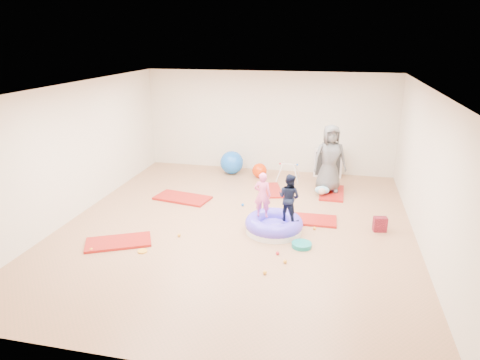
# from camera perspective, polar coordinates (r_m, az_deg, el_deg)

# --- Properties ---
(room) EXTENTS (7.01, 8.01, 2.81)m
(room) POSITION_cam_1_polar(r_m,az_deg,el_deg) (8.33, -0.45, 2.61)
(room) COLOR #9C724D
(room) RESTS_ON ground
(gym_mat_front_left) EXTENTS (1.33, 1.06, 0.05)m
(gym_mat_front_left) POSITION_cam_1_polar(r_m,az_deg,el_deg) (8.43, -15.90, -7.97)
(gym_mat_front_left) COLOR #B61C00
(gym_mat_front_left) RESTS_ON ground
(gym_mat_mid_left) EXTENTS (1.39, 0.87, 0.05)m
(gym_mat_mid_left) POSITION_cam_1_polar(r_m,az_deg,el_deg) (10.31, -7.69, -2.39)
(gym_mat_mid_left) COLOR #B61C00
(gym_mat_mid_left) RESTS_ON ground
(gym_mat_center_back) EXTENTS (0.81, 1.17, 0.04)m
(gym_mat_center_back) POSITION_cam_1_polar(r_m,az_deg,el_deg) (10.76, 4.05, -1.37)
(gym_mat_center_back) COLOR #B61C00
(gym_mat_center_back) RESTS_ON ground
(gym_mat_right) EXTENTS (1.19, 0.61, 0.05)m
(gym_mat_right) POSITION_cam_1_polar(r_m,az_deg,el_deg) (9.17, 9.05, -5.22)
(gym_mat_right) COLOR #B61C00
(gym_mat_right) RESTS_ON ground
(gym_mat_rear_right) EXTENTS (0.59, 1.15, 0.05)m
(gym_mat_rear_right) POSITION_cam_1_polar(r_m,az_deg,el_deg) (10.80, 12.14, -1.68)
(gym_mat_rear_right) COLOR #B61C00
(gym_mat_rear_right) RESTS_ON ground
(inflatable_cushion) EXTENTS (1.15, 1.15, 0.36)m
(inflatable_cushion) POSITION_cam_1_polar(r_m,az_deg,el_deg) (8.55, 4.54, -6.01)
(inflatable_cushion) COLOR white
(inflatable_cushion) RESTS_ON ground
(child_pink) EXTENTS (0.34, 0.23, 0.92)m
(child_pink) POSITION_cam_1_polar(r_m,az_deg,el_deg) (8.37, 3.01, -1.70)
(child_pink) COLOR pink
(child_pink) RESTS_ON inflatable_cushion
(child_navy) EXTENTS (0.57, 0.52, 0.94)m
(child_navy) POSITION_cam_1_polar(r_m,az_deg,el_deg) (8.26, 6.57, -2.01)
(child_navy) COLOR black
(child_navy) RESTS_ON inflatable_cushion
(adult_caregiver) EXTENTS (0.92, 0.73, 1.66)m
(adult_caregiver) POSITION_cam_1_polar(r_m,az_deg,el_deg) (10.61, 11.89, 2.81)
(adult_caregiver) COLOR #4D4D4D
(adult_caregiver) RESTS_ON gym_mat_rear_right
(infant) EXTENTS (0.35, 0.35, 0.21)m
(infant) POSITION_cam_1_polar(r_m,az_deg,el_deg) (10.53, 10.89, -1.37)
(infant) COLOR #83BBD1
(infant) RESTS_ON gym_mat_rear_right
(ball_pit_balls) EXTENTS (3.97, 2.87, 0.07)m
(ball_pit_balls) POSITION_cam_1_polar(r_m,az_deg,el_deg) (8.13, -0.48, -8.18)
(ball_pit_balls) COLOR gold
(ball_pit_balls) RESTS_ON ground
(exercise_ball_blue) EXTENTS (0.65, 0.65, 0.65)m
(exercise_ball_blue) POSITION_cam_1_polar(r_m,az_deg,el_deg) (12.01, -1.11, 2.34)
(exercise_ball_blue) COLOR blue
(exercise_ball_blue) RESTS_ON ground
(exercise_ball_orange) EXTENTS (0.40, 0.40, 0.40)m
(exercise_ball_orange) POSITION_cam_1_polar(r_m,az_deg,el_deg) (11.72, 2.62, 1.27)
(exercise_ball_orange) COLOR red
(exercise_ball_orange) RESTS_ON ground
(infant_play_gym) EXTENTS (0.62, 0.58, 0.47)m
(infant_play_gym) POSITION_cam_1_polar(r_m,az_deg,el_deg) (11.50, 6.48, 1.42)
(infant_play_gym) COLOR silver
(infant_play_gym) RESTS_ON ground
(cube_shelf) EXTENTS (0.76, 0.37, 0.76)m
(cube_shelf) POSITION_cam_1_polar(r_m,az_deg,el_deg) (12.06, 11.65, 2.30)
(cube_shelf) COLOR silver
(cube_shelf) RESTS_ON ground
(balance_disc) EXTENTS (0.37, 0.37, 0.08)m
(balance_disc) POSITION_cam_1_polar(r_m,az_deg,el_deg) (8.06, 8.22, -8.57)
(balance_disc) COLOR #137F79
(balance_disc) RESTS_ON ground
(backpack) EXTENTS (0.28, 0.20, 0.30)m
(backpack) POSITION_cam_1_polar(r_m,az_deg,el_deg) (8.98, 18.16, -5.63)
(backpack) COLOR red
(backpack) RESTS_ON ground
(yellow_toy) EXTENTS (0.18, 0.18, 0.03)m
(yellow_toy) POSITION_cam_1_polar(r_m,az_deg,el_deg) (8.02, -12.88, -9.24)
(yellow_toy) COLOR gold
(yellow_toy) RESTS_ON ground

